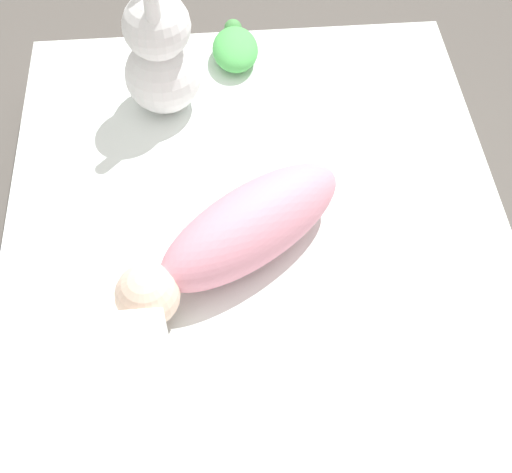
{
  "coord_description": "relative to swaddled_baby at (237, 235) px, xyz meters",
  "views": [
    {
      "loc": [
        -0.79,
        0.07,
        1.35
      ],
      "look_at": [
        0.01,
        0.01,
        0.25
      ],
      "focal_mm": 50.0,
      "sensor_mm": 36.0,
      "label": 1
    }
  ],
  "objects": [
    {
      "name": "ground_plane",
      "position": [
        0.01,
        -0.04,
        -0.27
      ],
      "size": [
        12.0,
        12.0,
        0.0
      ],
      "primitive_type": "plane",
      "color": "#514C47"
    },
    {
      "name": "bed_mattress",
      "position": [
        0.01,
        -0.04,
        -0.17
      ],
      "size": [
        1.37,
        1.02,
        0.2
      ],
      "color": "white",
      "rests_on": "ground_plane"
    },
    {
      "name": "swaddled_baby",
      "position": [
        0.0,
        0.0,
        0.0
      ],
      "size": [
        0.37,
        0.46,
        0.15
      ],
      "rotation": [
        0.0,
        0.0,
        2.17
      ],
      "color": "pink",
      "rests_on": "bed_mattress"
    },
    {
      "name": "pillow",
      "position": [
        -0.34,
        0.28,
        -0.02
      ],
      "size": [
        0.34,
        0.29,
        0.11
      ],
      "color": "white",
      "rests_on": "bed_mattress"
    },
    {
      "name": "bunny_plush",
      "position": [
        0.44,
        0.14,
        0.06
      ],
      "size": [
        0.17,
        0.17,
        0.36
      ],
      "color": "white",
      "rests_on": "bed_mattress"
    },
    {
      "name": "turtle_plush",
      "position": [
        0.59,
        -0.03,
        -0.04
      ],
      "size": [
        0.19,
        0.11,
        0.07
      ],
      "color": "#51B756",
      "rests_on": "bed_mattress"
    }
  ]
}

